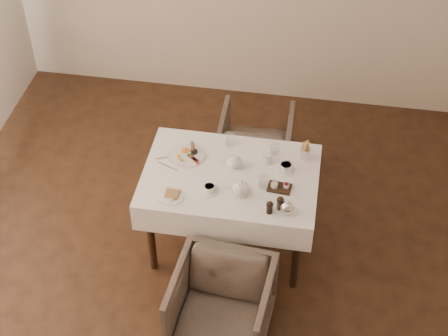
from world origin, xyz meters
The scene contains 20 objects.
table centered at (0.13, 0.49, 0.64)m, with size 1.28×0.88×0.75m.
armchair_near centered at (0.20, -0.35, 0.31)m, with size 0.65×0.67×0.61m, color #463C34.
armchair_far centered at (0.21, 1.41, 0.29)m, with size 0.61×0.63×0.58m, color #463C34.
breakfast_plate centered at (-0.23, 0.64, 0.76)m, with size 0.28×0.28×0.04m.
side_plate centered at (-0.26, 0.19, 0.76)m, with size 0.21×0.19×0.02m.
teapot_centre centered at (0.14, 0.58, 0.81)m, with size 0.15×0.12×0.12m, color white, non-canonical shape.
teapot_front centered at (0.23, 0.30, 0.82)m, with size 0.17×0.13×0.13m, color white, non-canonical shape.
creamer centered at (0.37, 0.66, 0.80)m, with size 0.06×0.06×0.08m, color white.
teacup_near centered at (0.01, 0.29, 0.78)m, with size 0.12×0.12×0.06m.
teacup_far centered at (0.53, 0.59, 0.79)m, with size 0.14×0.14×0.07m.
glass_left centered at (0.08, 0.81, 0.80)m, with size 0.06×0.06×0.09m, color silver.
glass_mid centered at (0.38, 0.41, 0.80)m, with size 0.07×0.07×0.10m, color silver.
glass_right centered at (0.42, 0.78, 0.80)m, with size 0.06×0.06×0.09m, color silver.
condiment_board centered at (0.50, 0.41, 0.77)m, with size 0.18×0.13×0.04m.
pepper_mill_left centered at (0.45, 0.16, 0.81)m, with size 0.05×0.05×0.10m, color black, non-canonical shape.
pepper_mill_right centered at (0.52, 0.21, 0.81)m, with size 0.05×0.05×0.11m, color black, non-canonical shape.
silver_pot centered at (0.58, 0.17, 0.82)m, with size 0.12×0.10×0.13m, color white, non-canonical shape.
fries_cup centered at (0.65, 0.77, 0.82)m, with size 0.07×0.07×0.16m.
cutlery_fork centered at (-0.35, 0.60, 0.76)m, with size 0.02×0.21×0.00m, color silver.
cutlery_knife centered at (-0.34, 0.50, 0.76)m, with size 0.01×0.18×0.00m, color silver.
Camera 1 is at (0.68, -3.08, 4.21)m, focal length 55.00 mm.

